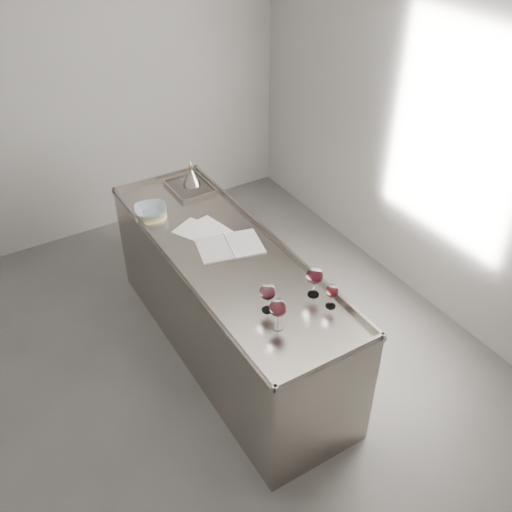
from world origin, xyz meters
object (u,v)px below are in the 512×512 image
wine_glass_left (268,292)px  wine_glass_small (332,292)px  ceramic_bowl (150,211)px  wine_funnel (191,177)px  wine_glass_right (315,276)px  wine_glass_middle (278,308)px  counter (228,303)px  notebook (230,246)px

wine_glass_left → wine_glass_small: 0.39m
ceramic_bowl → wine_funnel: wine_funnel is taller
wine_glass_left → wine_glass_right: (0.32, -0.03, 0.01)m
wine_glass_middle → wine_glass_small: wine_glass_middle is taller
wine_glass_middle → wine_glass_right: 0.37m
counter → notebook: counter is taller
wine_funnel → notebook: bearing=-99.8°
counter → wine_funnel: (0.21, 0.96, 0.54)m
wine_glass_left → wine_glass_right: size_ratio=0.96×
ceramic_bowl → wine_glass_right: bearing=-69.6°
counter → notebook: bearing=35.5°
wine_glass_small → wine_funnel: (-0.06, 1.79, -0.04)m
wine_glass_right → notebook: size_ratio=0.41×
wine_glass_left → notebook: (0.13, 0.69, -0.13)m
counter → wine_glass_small: (0.27, -0.82, 0.58)m
notebook → ceramic_bowl: size_ratio=2.09×
wine_glass_middle → notebook: (0.15, 0.85, -0.14)m
wine_glass_middle → wine_glass_small: bearing=-2.1°
counter → notebook: size_ratio=4.84×
wine_glass_left → wine_glass_small: size_ratio=1.23×
wine_glass_middle → wine_glass_small: (0.38, -0.01, -0.03)m
wine_glass_left → wine_funnel: (0.29, 1.62, -0.07)m
counter → wine_glass_left: (-0.07, -0.65, 0.61)m
counter → wine_glass_left: bearing=-96.4°
counter → wine_funnel: bearing=77.5°
wine_glass_right → notebook: (-0.20, 0.72, -0.14)m
wine_glass_middle → notebook: bearing=79.7°
counter → wine_glass_middle: (-0.10, -0.81, 0.61)m
wine_glass_small → ceramic_bowl: bearing=109.5°
wine_glass_left → wine_glass_right: wine_glass_right is taller
notebook → ceramic_bowl: (-0.31, 0.65, 0.04)m
notebook → wine_glass_middle: bearing=-86.8°
wine_glass_middle → wine_glass_right: size_ratio=1.00×
wine_glass_right → wine_funnel: bearing=91.2°
wine_glass_right → wine_glass_small: size_ratio=1.29×
counter → ceramic_bowl: bearing=110.6°
wine_glass_right → wine_funnel: 1.64m
wine_glass_middle → ceramic_bowl: 1.51m
wine_glass_right → ceramic_bowl: wine_glass_right is taller
counter → wine_glass_middle: size_ratio=11.75×
wine_glass_left → wine_glass_right: 0.32m
wine_glass_middle → wine_funnel: size_ratio=0.90×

